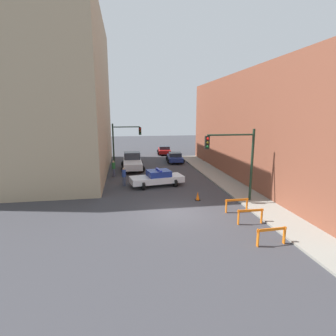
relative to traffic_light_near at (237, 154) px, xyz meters
name	(u,v)px	position (x,y,z in m)	size (l,w,h in m)	color
ground_plane	(175,213)	(-4.73, -1.46, -3.53)	(120.00, 120.00, 0.00)	#38383D
sidewalk_right	(263,207)	(1.47, -1.46, -3.47)	(2.40, 44.00, 0.12)	gray
building_corner_left	(35,95)	(-16.73, 12.54, 4.73)	(14.00, 20.00, 16.52)	tan
building_right	(293,127)	(8.67, 6.54, 1.53)	(12.00, 28.00, 10.13)	brown
traffic_light_near	(237,154)	(0.00, 0.00, 0.00)	(3.64, 0.35, 5.20)	black
traffic_light_far	(123,139)	(-8.03, 14.49, -0.13)	(3.44, 0.35, 5.20)	black
police_car	(157,178)	(-5.03, 5.36, -2.81)	(4.95, 2.86, 1.52)	white
white_truck	(132,162)	(-6.99, 12.82, -2.62)	(2.65, 5.41, 1.90)	silver
parked_car_near	(175,157)	(-1.26, 16.50, -2.86)	(2.53, 4.45, 1.31)	navy
parked_car_mid	(164,150)	(-1.59, 23.56, -2.86)	(2.55, 4.45, 1.31)	maroon
pedestrian_crossing	(124,176)	(-7.97, 5.86, -2.67)	(0.47, 0.47, 1.66)	#474C66
pedestrian_corner	(114,168)	(-9.00, 9.59, -2.67)	(0.50, 0.50, 1.66)	#474C66
barrier_front	(272,233)	(-0.88, -6.35, -2.91)	(1.60, 0.22, 0.90)	orange
barrier_mid	(250,214)	(-0.71, -3.80, -2.91)	(1.60, 0.18, 0.90)	orange
barrier_back	(237,203)	(-0.70, -1.88, -2.91)	(1.60, 0.18, 0.90)	orange
traffic_cone	(198,196)	(-2.56, 0.85, -3.21)	(0.36, 0.36, 0.66)	black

